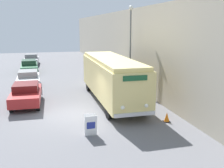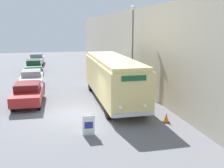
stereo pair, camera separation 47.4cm
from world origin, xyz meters
name	(u,v)px [view 1 (the left image)]	position (x,y,z in m)	size (l,w,h in m)	color
ground_plane	(73,114)	(0.00, 0.00, 0.00)	(80.00, 80.00, 0.00)	slate
building_wall_right	(123,45)	(6.19, 10.00, 3.36)	(0.30, 60.00, 6.72)	#B2A893
vintage_bus	(111,77)	(2.98, 2.20, 1.77)	(2.43, 9.82, 3.10)	black
sign_board	(91,125)	(0.47, -3.33, 0.51)	(0.59, 0.39, 1.05)	gray
streetlamp	(130,37)	(5.27, 4.91, 4.38)	(0.36, 0.36, 6.81)	#595E60
parked_car_near	(26,94)	(-2.82, 2.85, 0.77)	(2.01, 4.32, 1.47)	black
parked_car_mid	(28,79)	(-2.92, 8.30, 0.74)	(1.93, 4.29, 1.45)	black
parked_car_far	(29,66)	(-3.18, 16.19, 0.74)	(2.01, 4.87, 1.44)	black
parked_car_distant	(31,59)	(-3.13, 22.55, 0.76)	(1.94, 4.81, 1.49)	black
traffic_cone	(167,117)	(4.93, -2.58, 0.26)	(0.36, 0.36, 0.54)	black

